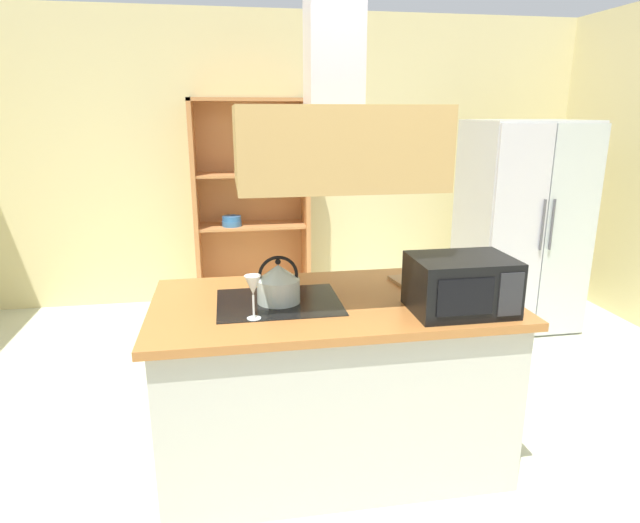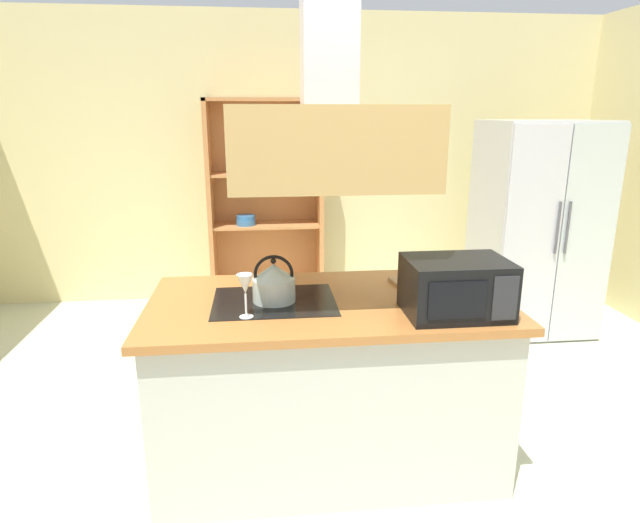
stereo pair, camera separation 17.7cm
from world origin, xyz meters
TOP-DOWN VIEW (x-y plane):
  - ground_plane at (0.00, 0.00)m, footprint 7.80×7.80m
  - wall_back at (0.00, 3.00)m, footprint 6.00×0.12m
  - kitchen_island at (-0.05, 0.21)m, footprint 1.78×0.96m
  - range_hood at (-0.05, 0.21)m, footprint 0.90×0.70m
  - refrigerator at (1.90, 1.85)m, footprint 0.90×0.78m
  - dish_cabinet at (-0.32, 2.78)m, footprint 1.06×0.40m
  - kettle at (-0.31, 0.21)m, footprint 0.21×0.21m
  - cutting_board at (0.51, 0.40)m, footprint 0.37×0.29m
  - microwave at (0.51, -0.05)m, footprint 0.46×0.35m
  - wine_glass_on_counter at (-0.45, 0.01)m, footprint 0.08×0.08m

SIDE VIEW (x-z plane):
  - ground_plane at x=0.00m, z-range 0.00..0.00m
  - kitchen_island at x=-0.05m, z-range 0.00..0.90m
  - dish_cabinet at x=-0.32m, z-range -0.11..1.82m
  - refrigerator at x=1.90m, z-range 0.00..1.74m
  - cutting_board at x=0.51m, z-range 0.90..0.92m
  - kettle at x=-0.31m, z-range 0.88..1.12m
  - microwave at x=0.51m, z-range 0.90..1.16m
  - wine_glass_on_counter at x=-0.45m, z-range 0.95..1.16m
  - wall_back at x=0.00m, z-range 0.00..2.70m
  - range_hood at x=-0.05m, z-range 1.15..2.38m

